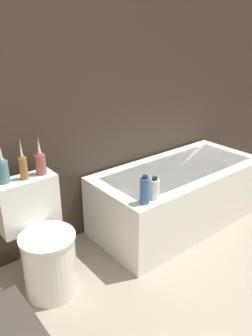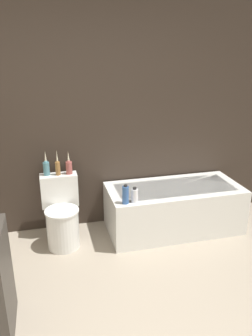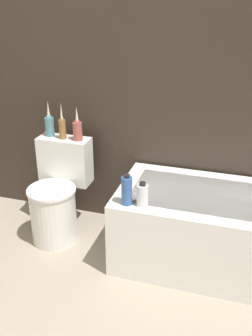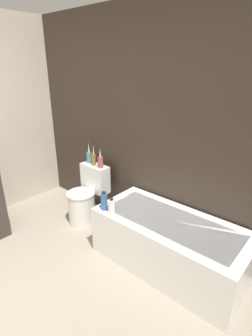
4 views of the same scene
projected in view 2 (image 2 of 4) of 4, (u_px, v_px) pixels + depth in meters
The scene contains 8 objects.
wall_back_tiled at pixel (98, 118), 3.70m from camera, with size 6.40×0.06×2.60m.
bathtub at pixel (174, 208), 3.86m from camera, with size 1.55×0.72×0.54m.
toilet at pixel (62, 215), 3.55m from camera, with size 0.40×0.53×0.74m.
vase_gold at pixel (46, 167), 3.53m from camera, with size 0.07×0.07×0.27m.
vase_silver at pixel (58, 167), 3.53m from camera, with size 0.05×0.05×0.28m.
vase_bronze at pixel (69, 166), 3.57m from camera, with size 0.07×0.07×0.26m.
shampoo_bottle_tall at pixel (126, 195), 3.34m from camera, with size 0.07×0.07×0.21m.
shampoo_bottle_short at pixel (135, 195), 3.38m from camera, with size 0.07×0.07×0.16m.
Camera 2 is at (-0.60, -1.50, 2.02)m, focal length 35.00 mm.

